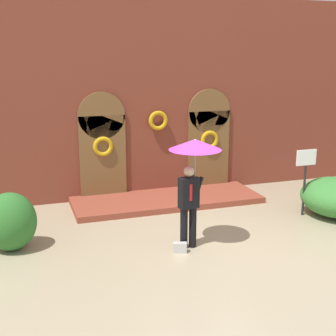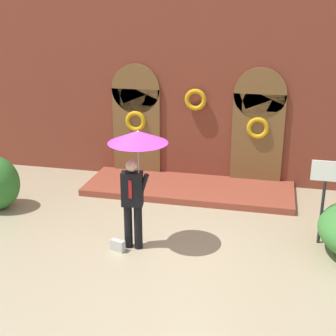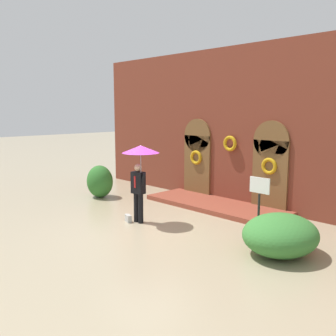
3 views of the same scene
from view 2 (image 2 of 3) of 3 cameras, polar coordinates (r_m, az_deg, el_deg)
ground_plane at (r=9.20m, az=-1.03°, el=-9.95°), size 80.00×80.00×0.00m
building_facade at (r=12.22m, az=3.67°, el=10.78°), size 14.00×2.30×5.60m
person_with_umbrella at (r=8.53m, az=-3.87°, el=1.64°), size 1.10×1.10×2.36m
handbag at (r=9.17m, az=-6.14°, el=-9.37°), size 0.30×0.20×0.22m
sign_post at (r=9.45m, az=18.53°, el=-2.38°), size 0.56×0.06×1.72m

